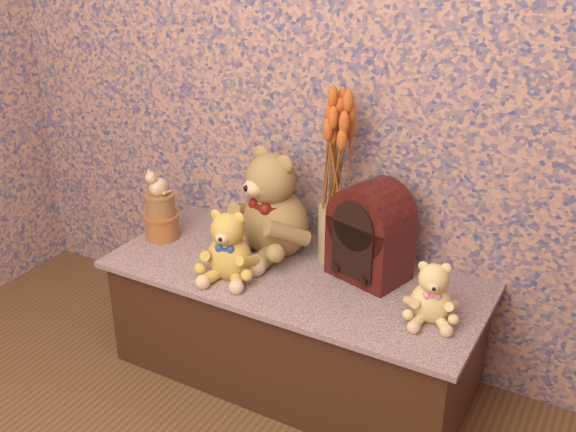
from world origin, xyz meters
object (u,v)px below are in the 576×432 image
Objects in this scene: teddy_medium at (229,241)px; cat_figurine at (158,181)px; ceramic_vase at (335,233)px; biscuit_tin_lower at (162,226)px; teddy_small at (433,288)px; cathedral_radio at (371,231)px; teddy_large at (275,198)px.

cat_figurine is at bearing 150.02° from teddy_medium.
ceramic_vase is 0.69m from biscuit_tin_lower.
teddy_small is 0.48m from ceramic_vase.
biscuit_tin_lower is 0.19m from cat_figurine.
teddy_medium is 1.28× the size of ceramic_vase.
biscuit_tin_lower is at bearing 150.02° from teddy_medium.
teddy_medium is 0.42m from biscuit_tin_lower.
teddy_medium is at bearing -135.35° from cathedral_radio.
teddy_medium is 0.39m from ceramic_vase.
cathedral_radio is at bearing 19.64° from teddy_large.
cat_figurine is (-0.44, -0.13, 0.02)m from teddy_large.
cat_figurine is (-0.39, 0.11, 0.10)m from teddy_medium.
ceramic_vase is (-0.16, 0.05, -0.07)m from cathedral_radio.
ceramic_vase is at bearing 14.68° from biscuit_tin_lower.
cathedral_radio is 2.69× the size of biscuit_tin_lower.
cathedral_radio reaches higher than teddy_small.
cathedral_radio is at bearing 14.75° from teddy_medium.
ceramic_vase is 1.61× the size of biscuit_tin_lower.
teddy_small is at bearing -12.85° from cathedral_radio.
teddy_small is at bearing -25.37° from ceramic_vase.
cathedral_radio is 1.67× the size of ceramic_vase.
cathedral_radio reaches higher than biscuit_tin_lower.
ceramic_vase is (0.27, 0.29, -0.03)m from teddy_medium.
teddy_medium is 2.41× the size of cat_figurine.
teddy_small is 1.10m from biscuit_tin_lower.
teddy_large is 1.97× the size of teddy_small.
biscuit_tin_lower is at bearing 159.65° from teddy_small.
biscuit_tin_lower is (-0.39, 0.11, -0.09)m from teddy_medium.
cathedral_radio is (0.43, 0.23, 0.04)m from teddy_medium.
cathedral_radio is at bearing 132.51° from teddy_small.
teddy_large is at bearing 16.31° from biscuit_tin_lower.
cathedral_radio is at bearing -18.82° from ceramic_vase.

